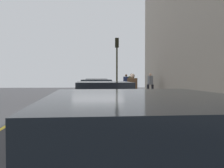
{
  "coord_description": "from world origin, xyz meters",
  "views": [
    {
      "loc": [
        -13.22,
        0.37,
        1.67
      ],
      "look_at": [
        2.04,
        -0.87,
        1.25
      ],
      "focal_mm": 43.03,
      "sensor_mm": 36.0,
      "label": 1
    }
  ],
  "objects": [
    {
      "name": "ground_plane",
      "position": [
        0.0,
        0.0,
        0.0
      ],
      "size": [
        56.0,
        56.0,
        0.0
      ],
      "primitive_type": "plane",
      "color": "#333335"
    },
    {
      "name": "sidewalk",
      "position": [
        0.0,
        -3.3,
        0.07
      ],
      "size": [
        28.0,
        4.6,
        0.15
      ],
      "primitive_type": "cube",
      "color": "gray",
      "rests_on": "ground"
    },
    {
      "name": "lane_stripe_centre",
      "position": [
        0.0,
        3.2,
        0.0
      ],
      "size": [
        28.0,
        0.14,
        0.01
      ],
      "primitive_type": "cube",
      "color": "gold",
      "rests_on": "ground"
    },
    {
      "name": "parked_car_maroon",
      "position": [
        -4.83,
        -0.02,
        0.76
      ],
      "size": [
        4.43,
        1.94,
        1.51
      ],
      "color": "black",
      "rests_on": "ground"
    },
    {
      "name": "parked_car_black",
      "position": [
        1.68,
        0.01,
        0.76
      ],
      "size": [
        4.2,
        2.02,
        1.51
      ],
      "color": "black",
      "rests_on": "ground"
    },
    {
      "name": "parked_car_red",
      "position": [
        7.7,
        -0.12,
        0.76
      ],
      "size": [
        4.51,
        1.98,
        1.51
      ],
      "color": "black",
      "rests_on": "ground"
    },
    {
      "name": "pedestrian_olive_coat",
      "position": [
        10.66,
        -3.32,
        1.11
      ],
      "size": [
        0.56,
        0.57,
        1.8
      ],
      "color": "black",
      "rests_on": "sidewalk"
    },
    {
      "name": "pedestrian_brown_coat",
      "position": [
        -0.62,
        -1.62,
        1.04
      ],
      "size": [
        0.54,
        0.51,
        1.67
      ],
      "color": "black",
      "rests_on": "sidewalk"
    },
    {
      "name": "pedestrian_grey_coat",
      "position": [
        9.14,
        -4.7,
        1.11
      ],
      "size": [
        0.52,
        0.59,
        1.81
      ],
      "color": "black",
      "rests_on": "sidewalk"
    },
    {
      "name": "pedestrian_navy_coat",
      "position": [
        12.3,
        -3.06,
        1.08
      ],
      "size": [
        0.54,
        0.55,
        1.75
      ],
      "color": "black",
      "rests_on": "sidewalk"
    },
    {
      "name": "traffic_light_pole",
      "position": [
        6.6,
        -1.6,
        3.11
      ],
      "size": [
        0.35,
        0.26,
        4.38
      ],
      "color": "#2D2D19",
      "rests_on": "sidewalk"
    }
  ]
}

